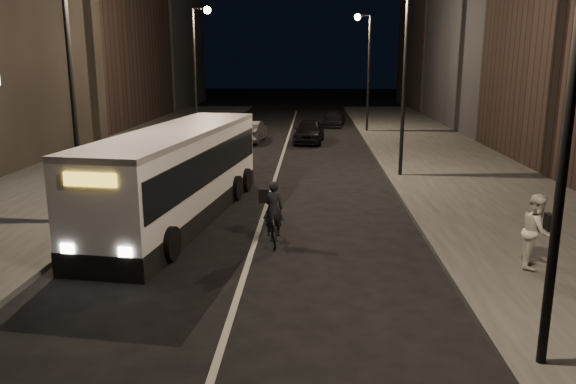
# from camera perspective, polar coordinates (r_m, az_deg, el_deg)

# --- Properties ---
(ground) EXTENTS (180.00, 180.00, 0.00)m
(ground) POSITION_cam_1_polar(r_m,az_deg,el_deg) (13.97, -4.52, -8.60)
(ground) COLOR black
(ground) RESTS_ON ground
(sidewalk_right) EXTENTS (7.00, 70.00, 0.16)m
(sidewalk_right) POSITION_cam_1_polar(r_m,az_deg,el_deg) (28.18, 16.53, 2.31)
(sidewalk_right) COLOR #343431
(sidewalk_right) RESTS_ON ground
(sidewalk_left) EXTENTS (7.00, 70.00, 0.16)m
(sidewalk_left) POSITION_cam_1_polar(r_m,az_deg,el_deg) (29.16, -17.94, 2.57)
(sidewalk_left) COLOR #343431
(sidewalk_left) RESTS_ON ground
(streetlight_right_near) EXTENTS (1.20, 0.44, 8.12)m
(streetlight_right_near) POSITION_cam_1_polar(r_m,az_deg,el_deg) (9.59, 25.78, 12.97)
(streetlight_right_near) COLOR black
(streetlight_right_near) RESTS_ON sidewalk_right
(streetlight_right_mid) EXTENTS (1.20, 0.44, 8.12)m
(streetlight_right_mid) POSITION_cam_1_polar(r_m,az_deg,el_deg) (25.12, 11.24, 13.45)
(streetlight_right_mid) COLOR black
(streetlight_right_mid) RESTS_ON sidewalk_right
(streetlight_right_far) EXTENTS (1.20, 0.44, 8.12)m
(streetlight_right_far) POSITION_cam_1_polar(r_m,az_deg,el_deg) (41.02, 7.86, 13.45)
(streetlight_right_far) COLOR black
(streetlight_right_far) RESTS_ON sidewalk_right
(streetlight_left_near) EXTENTS (1.20, 0.44, 8.12)m
(streetlight_left_near) POSITION_cam_1_polar(r_m,az_deg,el_deg) (18.24, -20.56, 13.01)
(streetlight_left_near) COLOR black
(streetlight_left_near) RESTS_ON sidewalk_left
(streetlight_left_far) EXTENTS (1.20, 0.44, 8.12)m
(streetlight_left_far) POSITION_cam_1_polar(r_m,az_deg,el_deg) (35.54, -9.08, 13.44)
(streetlight_left_far) COLOR black
(streetlight_left_far) RESTS_ON sidewalk_left
(city_bus) EXTENTS (3.77, 11.35, 3.01)m
(city_bus) POSITION_cam_1_polar(r_m,az_deg,el_deg) (18.82, -11.04, 2.16)
(city_bus) COLOR white
(city_bus) RESTS_ON ground
(cyclist_on_bicycle) EXTENTS (0.80, 1.72, 1.91)m
(cyclist_on_bicycle) POSITION_cam_1_polar(r_m,az_deg,el_deg) (16.04, -1.50, -3.22)
(cyclist_on_bicycle) COLOR black
(cyclist_on_bicycle) RESTS_ON ground
(pedestrian_woman) EXTENTS (1.00, 1.11, 1.86)m
(pedestrian_woman) POSITION_cam_1_polar(r_m,az_deg,el_deg) (15.13, 23.93, -3.65)
(pedestrian_woman) COLOR silver
(pedestrian_woman) RESTS_ON sidewalk_right
(car_near) EXTENTS (2.12, 4.53, 1.50)m
(car_near) POSITION_cam_1_polar(r_m,az_deg,el_deg) (35.94, 2.16, 6.22)
(car_near) COLOR black
(car_near) RESTS_ON ground
(car_mid) EXTENTS (1.79, 4.29, 1.38)m
(car_mid) POSITION_cam_1_polar(r_m,az_deg,el_deg) (36.24, -3.78, 6.16)
(car_mid) COLOR #343537
(car_mid) RESTS_ON ground
(car_far) EXTENTS (2.12, 4.12, 1.14)m
(car_far) POSITION_cam_1_polar(r_m,az_deg,el_deg) (45.08, 4.65, 7.41)
(car_far) COLOR black
(car_far) RESTS_ON ground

